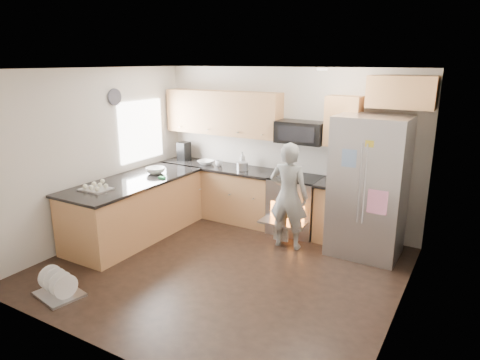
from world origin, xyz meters
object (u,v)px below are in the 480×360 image
Objects in this scene: stove_range at (296,192)px; refrigerator at (368,187)px; dish_rack at (59,289)px; person at (289,196)px.

refrigerator is at bearing -11.61° from stove_range.
refrigerator reaches higher than stove_range.
dish_rack is at bearing -132.48° from refrigerator.
dish_rack is at bearing 51.79° from person.
refrigerator is 3.33× the size of dish_rack.
stove_range is 0.62m from person.
stove_range is at bearing -81.97° from person.
refrigerator is at bearing 46.88° from dish_rack.
person is 3.26m from dish_rack.
stove_range is 0.90× the size of refrigerator.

